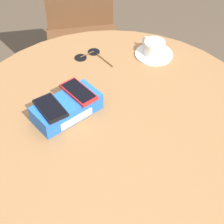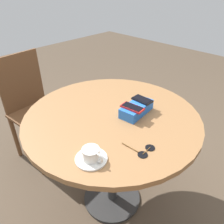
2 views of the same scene
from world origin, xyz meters
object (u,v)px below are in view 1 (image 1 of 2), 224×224
(phone_red, at_px, (79,92))
(saucer, at_px, (154,54))
(round_table, at_px, (112,141))
(phone_black, at_px, (50,108))
(coffee_cup, at_px, (154,47))
(phone_box, at_px, (67,108))
(sunglasses, at_px, (89,55))
(chair_far_side, at_px, (83,36))

(phone_red, bearing_deg, saucer, 12.66)
(phone_red, bearing_deg, round_table, -57.61)
(phone_black, height_order, coffee_cup, phone_black)
(round_table, relative_size, phone_box, 4.49)
(sunglasses, bearing_deg, phone_box, -134.13)
(sunglasses, bearing_deg, chair_far_side, 62.52)
(phone_red, distance_m, chair_far_side, 0.94)
(phone_black, height_order, sunglasses, phone_black)
(round_table, xyz_separation_m, phone_red, (-0.06, 0.10, 0.18))
(phone_red, distance_m, coffee_cup, 0.39)
(round_table, height_order, chair_far_side, chair_far_side)
(phone_red, bearing_deg, sunglasses, 51.95)
(coffee_cup, height_order, sunglasses, coffee_cup)
(phone_box, relative_size, phone_black, 1.93)
(round_table, distance_m, saucer, 0.39)
(sunglasses, height_order, chair_far_side, chair_far_side)
(round_table, height_order, sunglasses, sunglasses)
(chair_far_side, bearing_deg, round_table, -114.54)
(sunglasses, bearing_deg, coffee_cup, -33.04)
(phone_black, relative_size, sunglasses, 0.81)
(coffee_cup, bearing_deg, phone_black, -168.10)
(round_table, xyz_separation_m, phone_box, (-0.11, 0.09, 0.15))
(phone_red, bearing_deg, phone_box, -169.40)
(phone_box, relative_size, coffee_cup, 2.09)
(round_table, distance_m, phone_box, 0.21)
(saucer, distance_m, coffee_cup, 0.03)
(phone_black, height_order, phone_red, same)
(round_table, bearing_deg, phone_box, 142.10)
(phone_red, xyz_separation_m, saucer, (0.38, 0.09, -0.06))
(saucer, relative_size, chair_far_side, 0.16)
(phone_box, bearing_deg, round_table, -37.90)
(round_table, xyz_separation_m, sunglasses, (0.11, 0.32, 0.12))
(phone_black, height_order, chair_far_side, chair_far_side)
(round_table, relative_size, coffee_cup, 9.39)
(phone_red, bearing_deg, phone_black, -172.30)
(phone_black, bearing_deg, phone_red, 7.70)
(round_table, xyz_separation_m, coffee_cup, (0.32, 0.19, 0.15))
(phone_box, height_order, chair_far_side, chair_far_side)
(phone_red, xyz_separation_m, coffee_cup, (0.38, 0.09, -0.03))
(phone_red, height_order, saucer, phone_red)
(saucer, height_order, sunglasses, saucer)
(phone_black, distance_m, saucer, 0.50)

